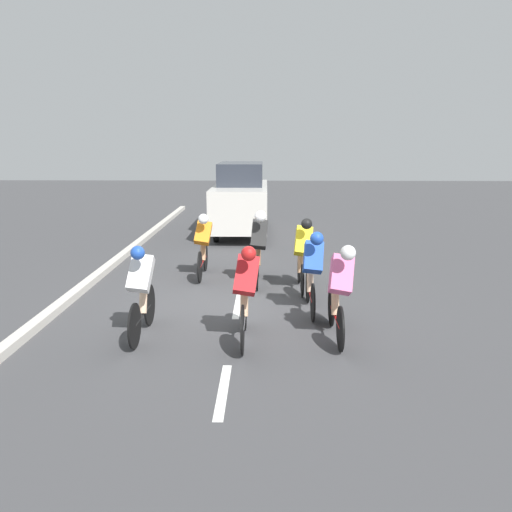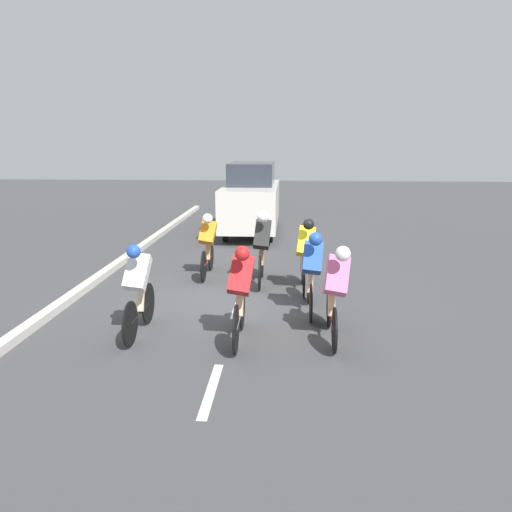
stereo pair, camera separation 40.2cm
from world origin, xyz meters
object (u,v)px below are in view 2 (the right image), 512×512
Objects in this scene: cyclist_black at (262,245)px; cyclist_yellow at (305,253)px; cyclist_pink at (335,290)px; cyclist_orange at (208,243)px; cyclist_white at (138,288)px; support_car at (252,199)px; cyclist_red at (240,292)px; cyclist_blue at (312,270)px.

cyclist_black is 1.00m from cyclist_yellow.
cyclist_black is at bearing -67.37° from cyclist_pink.
cyclist_pink is 4.34m from cyclist_orange.
cyclist_white is 9.08m from support_car.
cyclist_red is 1.60m from cyclist_white.
support_car is at bearing -86.79° from cyclist_red.
cyclist_orange is at bearing -46.88° from cyclist_blue.
cyclist_red is 0.37× the size of support_car.
cyclist_blue is 0.98× the size of cyclist_orange.
cyclist_pink is 1.01× the size of cyclist_blue.
cyclist_white is at bearing 23.76° from cyclist_blue.
cyclist_orange is at bearing -73.65° from cyclist_red.
cyclist_pink reaches higher than cyclist_blue.
cyclist_pink is 1.04× the size of cyclist_yellow.
cyclist_white is at bearing 81.89° from cyclist_orange.
cyclist_black is at bearing -62.06° from cyclist_blue.
cyclist_yellow is (0.37, -2.55, -0.00)m from cyclist_pink.
cyclist_yellow is 6.67m from support_car.
cyclist_yellow is 3.65m from cyclist_white.
cyclist_orange is 3.57m from cyclist_white.
cyclist_black is 3.47m from cyclist_white.
support_car reaches higher than cyclist_white.
cyclist_white is (2.70, 1.19, -0.02)m from cyclist_blue.
support_car is (1.92, -9.03, 0.33)m from cyclist_pink.
cyclist_black is 2.05m from cyclist_blue.
cyclist_pink is 3.00m from cyclist_white.
cyclist_black reaches higher than cyclist_blue.
cyclist_red reaches higher than cyclist_orange.
cyclist_red is at bearing 106.35° from cyclist_orange.
support_car is (1.63, -7.82, 0.34)m from cyclist_blue.
support_car is at bearing -78.26° from cyclist_blue.
support_car is at bearing -77.97° from cyclist_pink.
cyclist_red is at bearing 50.65° from cyclist_blue.
cyclist_orange is at bearing -54.92° from cyclist_pink.
cyclist_yellow reaches higher than cyclist_orange.
support_car is (0.67, -6.01, 0.29)m from cyclist_black.
cyclist_red is at bearing 87.25° from cyclist_black.
support_car is (-1.08, -9.01, 0.36)m from cyclist_white.
cyclist_red is at bearing 69.00° from cyclist_yellow.
cyclist_orange is (2.20, -2.35, -0.03)m from cyclist_blue.
cyclist_pink is at bearing 179.67° from cyclist_white.
cyclist_orange is (2.12, -1.00, -0.04)m from cyclist_yellow.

